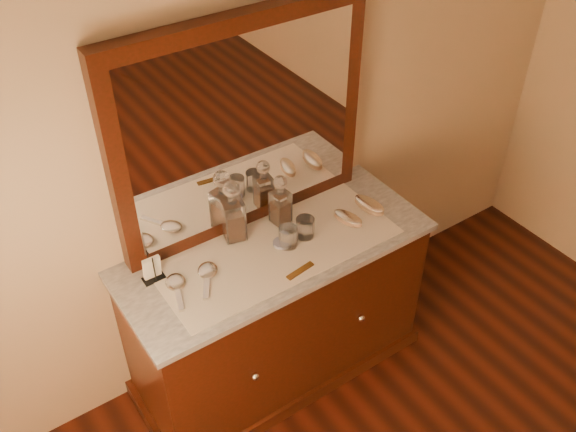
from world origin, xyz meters
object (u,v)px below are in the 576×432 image
object	(u,v)px
brush_far	(369,205)
hand_mirror_inner	(207,273)
decanter_right	(280,205)
napkin_rack	(152,269)
dresser_cabinet	(277,313)
pin_dish	(281,243)
decanter_left	(233,216)
hand_mirror_outer	(176,285)
mirror_frame	(242,128)
comb	(300,271)
brush_near	(348,218)

from	to	relation	value
brush_far	hand_mirror_inner	distance (m)	0.86
decanter_right	napkin_rack	bearing A→B (deg)	-179.26
dresser_cabinet	pin_dish	distance (m)	0.45
dresser_cabinet	pin_dish	world-z (taller)	pin_dish
decanter_left	hand_mirror_outer	bearing A→B (deg)	-159.30
dresser_cabinet	hand_mirror_outer	bearing A→B (deg)	177.04
mirror_frame	hand_mirror_inner	world-z (taller)	mirror_frame
dresser_cabinet	hand_mirror_outer	world-z (taller)	hand_mirror_outer
comb	hand_mirror_outer	size ratio (longest dim) A/B	0.63
mirror_frame	pin_dish	world-z (taller)	mirror_frame
mirror_frame	decanter_right	bearing A→B (deg)	-43.64
pin_dish	decanter_right	world-z (taller)	decanter_right
dresser_cabinet	decanter_right	distance (m)	0.57
pin_dish	brush_near	bearing A→B (deg)	-7.52
hand_mirror_outer	comb	bearing A→B (deg)	-24.22
brush_near	hand_mirror_inner	bearing A→B (deg)	175.24
decanter_left	hand_mirror_inner	xyz separation A→B (m)	(-0.22, -0.15, -0.11)
decanter_right	brush_far	distance (m)	0.44
hand_mirror_inner	dresser_cabinet	bearing A→B (deg)	-2.25
napkin_rack	mirror_frame	bearing A→B (deg)	12.60
mirror_frame	brush_far	bearing A→B (deg)	-27.69
pin_dish	brush_near	xyz separation A→B (m)	(0.35, -0.05, 0.01)
brush_far	hand_mirror_outer	bearing A→B (deg)	176.98
decanter_left	decanter_right	xyz separation A→B (m)	(0.23, -0.03, -0.02)
brush_near	comb	bearing A→B (deg)	-158.83
hand_mirror_inner	pin_dish	bearing A→B (deg)	-2.15
comb	brush_far	bearing A→B (deg)	9.66
pin_dish	brush_far	distance (m)	0.49
dresser_cabinet	hand_mirror_inner	size ratio (longest dim) A/B	6.45
brush_far	decanter_right	bearing A→B (deg)	158.17
mirror_frame	pin_dish	xyz separation A→B (m)	(0.03, -0.25, -0.49)
pin_dish	hand_mirror_inner	size ratio (longest dim) A/B	0.35
brush_near	hand_mirror_outer	xyz separation A→B (m)	(-0.86, 0.07, -0.01)
brush_near	decanter_right	bearing A→B (deg)	145.29
napkin_rack	decanter_right	xyz separation A→B (m)	(0.65, 0.01, 0.05)
decanter_left	decanter_right	distance (m)	0.24
pin_dish	decanter_right	xyz separation A→B (m)	(0.09, 0.13, 0.09)
mirror_frame	brush_far	world-z (taller)	mirror_frame
dresser_cabinet	comb	size ratio (longest dim) A/B	9.86
comb	decanter_left	size ratio (longest dim) A/B	0.46
brush_far	hand_mirror_inner	world-z (taller)	brush_far
napkin_rack	brush_far	world-z (taller)	napkin_rack
brush_near	hand_mirror_outer	world-z (taller)	brush_near
dresser_cabinet	hand_mirror_inner	bearing A→B (deg)	177.75
hand_mirror_outer	pin_dish	bearing A→B (deg)	-2.84
dresser_cabinet	brush_near	size ratio (longest dim) A/B	8.42
comb	dresser_cabinet	bearing A→B (deg)	82.59
dresser_cabinet	brush_far	world-z (taller)	brush_far
dresser_cabinet	napkin_rack	world-z (taller)	napkin_rack
dresser_cabinet	brush_near	distance (m)	0.60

